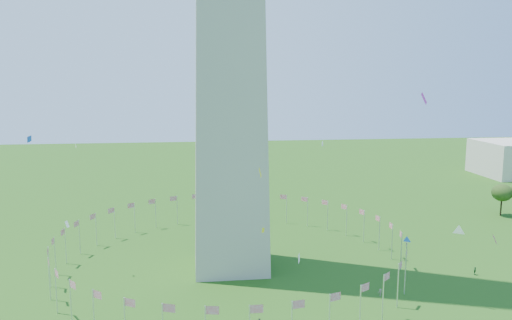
% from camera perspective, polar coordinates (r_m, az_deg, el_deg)
% --- Properties ---
extents(flag_ring, '(80.24, 80.24, 9.00)m').
position_cam_1_polar(flag_ring, '(120.26, -2.91, -10.08)').
color(flag_ring, silver).
rests_on(flag_ring, ground).
extents(kites_aloft, '(81.69, 64.64, 38.35)m').
position_cam_1_polar(kites_aloft, '(92.23, 5.99, -6.10)').
color(kites_aloft, white).
rests_on(kites_aloft, ground).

